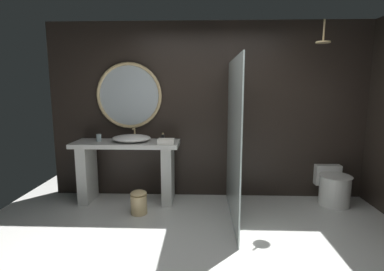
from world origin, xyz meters
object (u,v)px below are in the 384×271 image
Objects in this scene: vessel_sink at (132,138)px; soap_dispenser at (163,138)px; toilet at (333,187)px; rain_shower_head at (323,40)px; round_wall_mirror at (129,96)px; waste_bin at (139,202)px; tumbler_cup at (99,138)px; folded_hand_towel at (166,141)px.

vessel_sink is 4.37× the size of soap_dispenser.
soap_dispenser is at bearing 179.47° from toilet.
rain_shower_head reaches higher than toilet.
rain_shower_head reaches higher than round_wall_mirror.
soap_dispenser is 0.95m from waste_bin.
round_wall_mirror is (-0.08, 0.25, 0.60)m from vessel_sink.
rain_shower_head is at bearing -5.76° from soap_dispenser.
vessel_sink is 0.65m from round_wall_mirror.
tumbler_cup is 0.11× the size of round_wall_mirror.
folded_hand_towel is at bearing 179.50° from rain_shower_head.
soap_dispenser is 0.57× the size of folded_hand_towel.
vessel_sink is 2.48× the size of folded_hand_towel.
waste_bin is at bearing -69.85° from round_wall_mirror.
folded_hand_towel is at bearing 38.81° from waste_bin.
round_wall_mirror is 3.40× the size of rain_shower_head.
rain_shower_head reaches higher than waste_bin.
waste_bin is at bearing -68.25° from vessel_sink.
vessel_sink is 1.92× the size of rain_shower_head.
rain_shower_head is 2.41m from folded_hand_towel.
waste_bin is at bearing -34.66° from tumbler_cup.
round_wall_mirror is at bearing 170.56° from rain_shower_head.
soap_dispenser is at bearing 59.81° from waste_bin.
vessel_sink reaches higher than toilet.
folded_hand_towel is at bearing -70.38° from soap_dispenser.
soap_dispenser is at bearing 0.85° from tumbler_cup.
soap_dispenser is at bearing 109.62° from folded_hand_towel.
round_wall_mirror is (-0.52, 0.22, 0.59)m from soap_dispenser.
tumbler_cup reaches higher than waste_bin.
toilet reaches higher than waste_bin.
tumbler_cup is 0.83× the size of soap_dispenser.
vessel_sink is at bearing -177.13° from soap_dispenser.
vessel_sink is 0.45m from soap_dispenser.
vessel_sink is at bearing 111.75° from waste_bin.
waste_bin is (0.18, -0.44, -0.78)m from vessel_sink.
waste_bin is at bearing -170.72° from toilet.
waste_bin is at bearing -173.81° from rain_shower_head.
folded_hand_towel reaches higher than waste_bin.
waste_bin is (0.25, -0.69, -1.38)m from round_wall_mirror.
round_wall_mirror is at bearing 156.88° from soap_dispenser.
vessel_sink is 0.57× the size of round_wall_mirror.
vessel_sink is at bearing -1.06° from tumbler_cup.
toilet is (2.89, -0.00, -0.69)m from vessel_sink.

